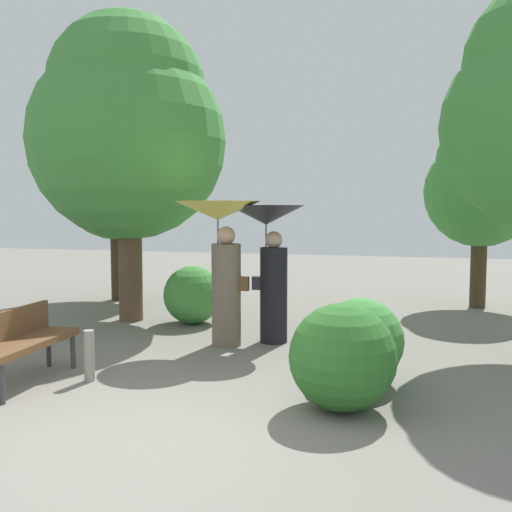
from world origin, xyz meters
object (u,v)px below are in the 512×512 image
Objects in this scene: tree_mid_right at (481,182)px; path_marker_post at (89,356)px; tree_mid_left at (117,170)px; person_right at (269,246)px; park_bench at (20,339)px; person_left at (221,244)px; tree_near_left at (128,126)px.

path_marker_post is (-4.85, -6.42, -2.22)m from tree_mid_right.
tree_mid_left reaches higher than tree_mid_right.
park_bench is at bearing 144.97° from person_right.
person_right is 5.25m from tree_mid_left.
path_marker_post is (-1.52, -2.43, -1.14)m from person_right.
path_marker_post is (0.71, 0.27, -0.21)m from park_bench.
tree_mid_right is 6.46× the size of path_marker_post.
park_bench is 0.35× the size of tree_mid_left.
tree_mid_left is 7.29× the size of path_marker_post.
tree_mid_left is (-4.13, 2.93, 1.38)m from person_right.
tree_mid_left is at bearing 51.19° from person_left.
tree_mid_left reaches higher than path_marker_post.
person_left reaches higher than person_right.
tree_near_left is at bearing 75.92° from person_right.
path_marker_post is at bearing 152.44° from person_right.
tree_near_left is (-2.17, 1.31, 1.94)m from person_left.
path_marker_post is at bearing -127.06° from tree_mid_right.
park_bench is at bearing -71.33° from tree_mid_left.
tree_mid_right reaches higher than park_bench.
tree_mid_left is at bearing 59.09° from person_right.
park_bench is at bearing 149.71° from person_left.
tree_near_left reaches higher than person_right.
tree_mid_left is (-3.51, 3.31, 1.33)m from person_left.
person_left is 3.19m from tree_near_left.
person_left is 3.54× the size of path_marker_post.
park_bench is 0.40× the size of tree_mid_right.
tree_mid_right is at bearing -35.41° from person_right.
park_bench is at bearing -81.33° from tree_near_left.
person_right is at bearing -35.34° from tree_mid_left.
tree_mid_right is at bearing 26.60° from tree_near_left.
person_left is 0.49× the size of tree_mid_left.
park_bench is 4.69m from tree_near_left.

